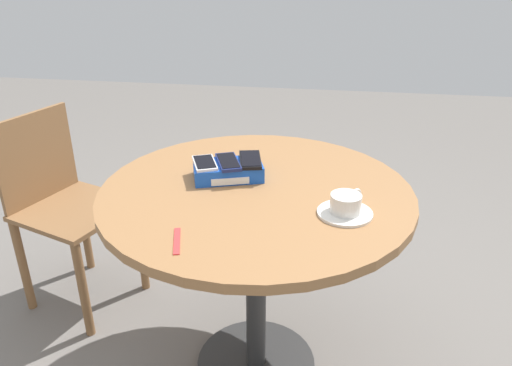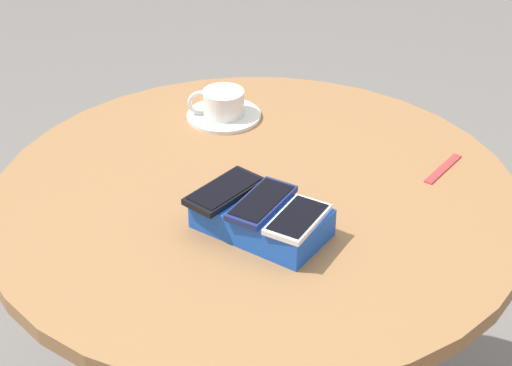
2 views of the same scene
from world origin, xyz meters
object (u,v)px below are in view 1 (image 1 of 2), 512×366
(round_table, at_px, (256,223))
(phone_white, at_px, (205,163))
(phone_black, at_px, (250,160))
(coffee_cup, at_px, (346,203))
(phone_box, at_px, (228,171))
(chair_near_window, at_px, (66,207))
(lanyard_strap, at_px, (177,241))
(saucer, at_px, (345,213))
(phone_navy, at_px, (228,162))

(round_table, relative_size, phone_white, 7.04)
(phone_black, xyz_separation_m, coffee_cup, (0.31, -0.21, -0.02))
(phone_box, bearing_deg, chair_near_window, 162.25)
(phone_white, bearing_deg, round_table, -15.30)
(phone_black, xyz_separation_m, chair_near_window, (-0.81, 0.21, -0.35))
(lanyard_strap, bearing_deg, phone_box, 82.41)
(round_table, xyz_separation_m, saucer, (0.27, -0.12, 0.13))
(round_table, relative_size, coffee_cup, 9.03)
(round_table, distance_m, phone_white, 0.25)
(phone_box, height_order, lanyard_strap, phone_box)
(phone_black, bearing_deg, lanyard_strap, -105.97)
(phone_box, height_order, phone_black, phone_black)
(phone_white, relative_size, phone_navy, 0.90)
(phone_navy, xyz_separation_m, saucer, (0.37, -0.19, -0.05))
(round_table, xyz_separation_m, phone_black, (-0.03, 0.09, 0.18))
(phone_white, xyz_separation_m, phone_navy, (0.07, 0.02, 0.00))
(chair_near_window, bearing_deg, phone_white, -20.91)
(phone_box, xyz_separation_m, saucer, (0.37, -0.19, -0.02))
(phone_black, relative_size, chair_near_window, 0.19)
(lanyard_strap, xyz_separation_m, chair_near_window, (-0.69, 0.64, -0.30))
(round_table, distance_m, saucer, 0.32)
(phone_navy, bearing_deg, round_table, -33.07)
(coffee_cup, xyz_separation_m, chair_near_window, (-1.12, 0.43, -0.33))
(phone_black, distance_m, chair_near_window, 0.91)
(phone_white, distance_m, phone_black, 0.15)
(round_table, xyz_separation_m, chair_near_window, (-0.84, 0.30, -0.17))
(phone_box, distance_m, lanyard_strap, 0.40)
(phone_navy, distance_m, chair_near_window, 0.86)
(phone_white, relative_size, phone_black, 0.90)
(phone_navy, distance_m, phone_black, 0.07)
(coffee_cup, bearing_deg, chair_near_window, 159.19)
(lanyard_strap, bearing_deg, round_table, 65.02)
(phone_black, height_order, chair_near_window, chair_near_window)
(saucer, relative_size, chair_near_window, 0.19)
(phone_box, xyz_separation_m, phone_black, (0.07, 0.03, 0.03))
(phone_box, distance_m, phone_white, 0.08)
(saucer, bearing_deg, phone_navy, 153.11)
(round_table, relative_size, saucer, 6.24)
(phone_navy, bearing_deg, saucer, -26.89)
(round_table, relative_size, phone_black, 6.34)
(coffee_cup, bearing_deg, saucer, -125.06)
(phone_box, bearing_deg, phone_navy, -30.04)
(phone_white, height_order, saucer, phone_white)
(round_table, bearing_deg, phone_white, 164.70)
(saucer, relative_size, coffee_cup, 1.45)
(round_table, bearing_deg, saucer, -24.43)
(phone_white, relative_size, lanyard_strap, 1.10)
(phone_white, bearing_deg, chair_near_window, 159.09)
(phone_navy, relative_size, coffee_cup, 1.42)
(round_table, height_order, phone_box, phone_box)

